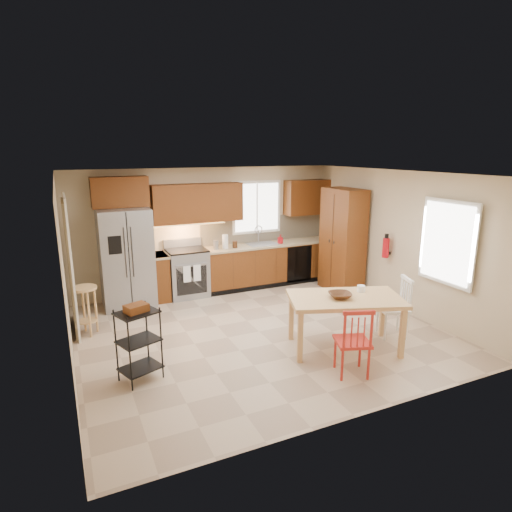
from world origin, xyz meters
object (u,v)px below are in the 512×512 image
object	(u,v)px
fire_extinguisher	(386,248)
table_bowl	(340,298)
refrigerator	(126,258)
pantry	(342,241)
range_stove	(187,273)
table_jar	(361,290)
chair_red	(352,340)
chair_white	(393,307)
utility_cart	(139,345)
dining_table	(344,323)
soap_bottle	(280,239)
bar_stool	(86,311)

from	to	relation	value
fire_extinguisher	table_bowl	bearing A→B (deg)	-147.11
refrigerator	pantry	xyz separation A→B (m)	(4.13, -0.93, 0.14)
range_stove	table_jar	world-z (taller)	range_stove
chair_red	chair_white	bearing A→B (deg)	48.15
utility_cart	refrigerator	bearing A→B (deg)	63.60
chair_red	refrigerator	bearing A→B (deg)	140.13
pantry	fire_extinguisher	world-z (taller)	pantry
dining_table	table_jar	xyz separation A→B (m)	(0.35, 0.10, 0.43)
chair_white	dining_table	bearing A→B (deg)	112.87
fire_extinguisher	dining_table	distance (m)	2.24
soap_bottle	utility_cart	distance (m)	4.49
pantry	chair_red	xyz separation A→B (m)	(-1.90, -2.90, -0.58)
dining_table	table_bowl	bearing A→B (deg)	-160.15
soap_bottle	pantry	xyz separation A→B (m)	(0.95, -0.90, 0.05)
bar_stool	utility_cart	world-z (taller)	utility_cart
range_stove	soap_bottle	world-z (taller)	soap_bottle
chair_red	table_bowl	world-z (taller)	chair_red
soap_bottle	table_jar	xyz separation A→B (m)	(-0.25, -3.05, -0.18)
pantry	chair_red	distance (m)	3.51
pantry	table_bowl	bearing A→B (deg)	-126.30
fire_extinguisher	dining_table	world-z (taller)	fire_extinguisher
chair_red	bar_stool	distance (m)	4.09
refrigerator	table_jar	distance (m)	4.25
range_stove	chair_white	distance (m)	3.97
range_stove	soap_bottle	bearing A→B (deg)	-2.40
soap_bottle	chair_white	world-z (taller)	soap_bottle
bar_stool	range_stove	bearing A→B (deg)	5.35
range_stove	chair_white	xyz separation A→B (m)	(2.38, -3.18, 0.01)
refrigerator	chair_red	xyz separation A→B (m)	(2.23, -3.82, -0.44)
table_jar	utility_cart	world-z (taller)	utility_cart
table_bowl	soap_bottle	bearing A→B (deg)	77.46
chair_red	chair_white	world-z (taller)	same
soap_bottle	range_stove	bearing A→B (deg)	177.60
chair_white	utility_cart	distance (m)	3.83
range_stove	chair_white	world-z (taller)	chair_white
pantry	fire_extinguisher	bearing A→B (deg)	-79.22
dining_table	range_stove	bearing A→B (deg)	133.73
soap_bottle	pantry	world-z (taller)	pantry
refrigerator	table_bowl	distance (m)	4.03
chair_white	bar_stool	size ratio (longest dim) A/B	1.20
fire_extinguisher	chair_white	distance (m)	1.53
chair_red	utility_cart	xyz separation A→B (m)	(-2.52, 1.00, 0.01)
pantry	utility_cart	size ratio (longest dim) A/B	2.19
table_jar	utility_cart	distance (m)	3.24
fire_extinguisher	dining_table	xyz separation A→B (m)	(-1.75, -1.20, -0.71)
chair_white	table_bowl	bearing A→B (deg)	112.58
dining_table	utility_cart	size ratio (longest dim) A/B	1.67
table_bowl	table_jar	xyz separation A→B (m)	(0.45, 0.10, 0.03)
soap_bottle	bar_stool	world-z (taller)	soap_bottle
bar_stool	table_jar	bearing A→B (deg)	-52.97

